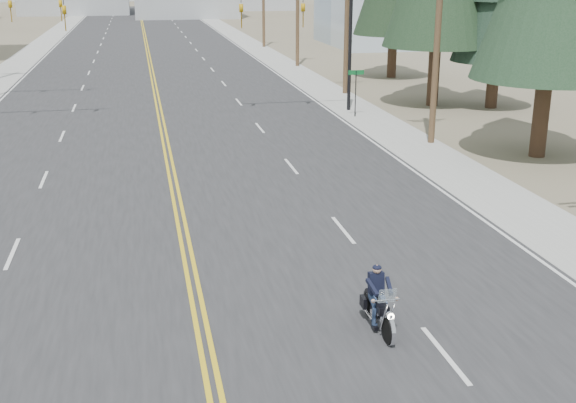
{
  "coord_description": "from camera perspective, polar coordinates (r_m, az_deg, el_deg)",
  "views": [
    {
      "loc": [
        -1.07,
        -8.76,
        7.87
      ],
      "look_at": [
        2.89,
        10.44,
        1.6
      ],
      "focal_mm": 45.0,
      "sensor_mm": 36.0,
      "label": 1
    }
  ],
  "objects": [
    {
      "name": "sidewalk_right",
      "position": [
        80.14,
        -2.64,
        12.09
      ],
      "size": [
        3.0,
        200.0,
        0.01
      ],
      "primitive_type": "cube",
      "color": "#A5A5A0",
      "rests_on": "ground"
    },
    {
      "name": "sidewalk_left",
      "position": [
        79.83,
        -19.49,
        11.1
      ],
      "size": [
        3.0,
        200.0,
        0.01
      ],
      "primitive_type": "cube",
      "color": "#A5A5A0",
      "rests_on": "ground"
    },
    {
      "name": "utility_pole_c",
      "position": [
        48.74,
        4.68,
        15.17
      ],
      "size": [
        2.2,
        0.3,
        11.0
      ],
      "color": "brown",
      "rests_on": "ground"
    },
    {
      "name": "street_sign",
      "position": [
        40.99,
        5.38,
        9.15
      ],
      "size": [
        0.9,
        0.06,
        2.62
      ],
      "color": "black",
      "rests_on": "ground"
    },
    {
      "name": "utility_pole_b",
      "position": [
        34.59,
        11.83,
        14.25
      ],
      "size": [
        2.2,
        0.3,
        11.5
      ],
      "color": "brown",
      "rests_on": "ground"
    },
    {
      "name": "road",
      "position": [
        79.16,
        -11.06,
        11.72
      ],
      "size": [
        20.0,
        200.0,
        0.01
      ],
      "primitive_type": "cube",
      "color": "#303033",
      "rests_on": "ground"
    },
    {
      "name": "traffic_mast_far",
      "position": [
        49.54,
        -21.8,
        13.05
      ],
      "size": [
        6.1,
        0.26,
        7.0
      ],
      "color": "black",
      "rests_on": "ground"
    },
    {
      "name": "motorcyclist",
      "position": [
        16.67,
        7.24,
        -7.71
      ],
      "size": [
        0.82,
        1.92,
        1.5
      ],
      "primitive_type": null,
      "rotation": [
        0.0,
        0.0,
        3.14
      ],
      "color": "black",
      "rests_on": "ground"
    },
    {
      "name": "traffic_mast_right",
      "position": [
        42.08,
        2.25,
        13.73
      ],
      "size": [
        7.1,
        0.26,
        7.0
      ],
      "color": "black",
      "rests_on": "ground"
    }
  ]
}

